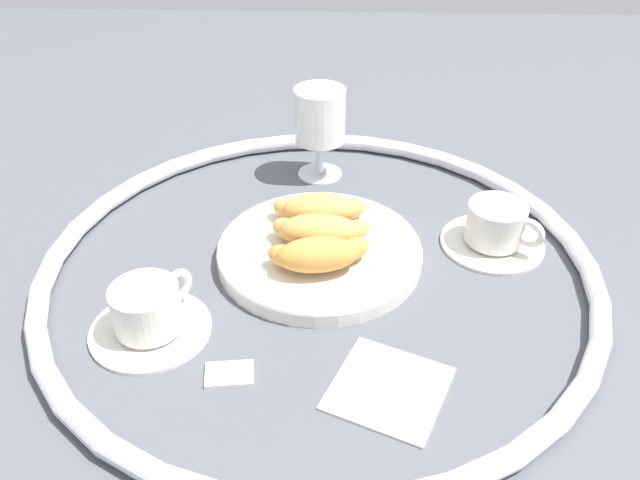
% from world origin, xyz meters
% --- Properties ---
extents(ground_plane, '(2.20, 2.20, 0.00)m').
position_xyz_m(ground_plane, '(0.00, 0.00, 0.00)').
color(ground_plane, '#4C4F56').
extents(table_chrome_rim, '(0.69, 0.69, 0.02)m').
position_xyz_m(table_chrome_rim, '(0.00, 0.00, 0.01)').
color(table_chrome_rim, silver).
rests_on(table_chrome_rim, ground_plane).
extents(pastry_plate, '(0.26, 0.26, 0.02)m').
position_xyz_m(pastry_plate, '(0.00, 0.03, 0.01)').
color(pastry_plate, silver).
rests_on(pastry_plate, ground_plane).
extents(croissant_large, '(0.14, 0.08, 0.04)m').
position_xyz_m(croissant_large, '(0.00, -0.02, 0.04)').
color(croissant_large, '#CC893D').
rests_on(croissant_large, pastry_plate).
extents(croissant_small, '(0.14, 0.06, 0.04)m').
position_xyz_m(croissant_small, '(0.00, 0.03, 0.04)').
color(croissant_small, '#D6994C').
rests_on(croissant_small, pastry_plate).
extents(croissant_extra, '(0.14, 0.06, 0.04)m').
position_xyz_m(croissant_extra, '(-0.00, 0.08, 0.04)').
color(croissant_extra, '#D6994C').
rests_on(croissant_extra, pastry_plate).
extents(coffee_cup_near, '(0.14, 0.14, 0.06)m').
position_xyz_m(coffee_cup_near, '(-0.18, -0.11, 0.03)').
color(coffee_cup_near, silver).
rests_on(coffee_cup_near, ground_plane).
extents(coffee_cup_far, '(0.14, 0.14, 0.06)m').
position_xyz_m(coffee_cup_far, '(0.23, 0.07, 0.03)').
color(coffee_cup_far, silver).
rests_on(coffee_cup_far, ground_plane).
extents(juice_glass_left, '(0.08, 0.08, 0.14)m').
position_xyz_m(juice_glass_left, '(-0.01, 0.24, 0.09)').
color(juice_glass_left, white).
rests_on(juice_glass_left, ground_plane).
extents(sugar_packet, '(0.05, 0.04, 0.01)m').
position_xyz_m(sugar_packet, '(-0.09, -0.18, 0.00)').
color(sugar_packet, white).
rests_on(sugar_packet, ground_plane).
extents(folded_napkin, '(0.14, 0.14, 0.01)m').
position_xyz_m(folded_napkin, '(0.08, -0.19, 0.00)').
color(folded_napkin, silver).
rests_on(folded_napkin, ground_plane).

